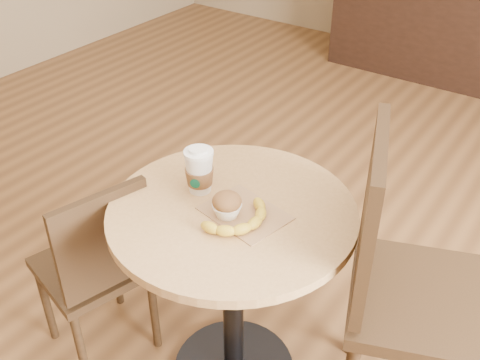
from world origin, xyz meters
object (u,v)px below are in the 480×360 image
at_px(cafe_table, 233,259).
at_px(muffin, 227,205).
at_px(chair_left, 97,266).
at_px(banana, 241,218).
at_px(coffee_cup, 199,172).
at_px(chair_right, 405,283).

bearing_deg(cafe_table, muffin, -76.29).
bearing_deg(chair_left, banana, 121.65).
xyz_separation_m(chair_left, coffee_cup, (0.30, 0.21, 0.39)).
height_order(muffin, banana, muffin).
relative_size(cafe_table, chair_right, 0.72).
bearing_deg(cafe_table, chair_right, 21.10).
relative_size(cafe_table, muffin, 8.54).
height_order(cafe_table, coffee_cup, coffee_cup).
bearing_deg(cafe_table, coffee_cup, 171.68).
xyz_separation_m(coffee_cup, muffin, (0.15, -0.06, -0.03)).
xyz_separation_m(cafe_table, muffin, (0.01, -0.04, 0.24)).
height_order(chair_right, muffin, chair_right).
distance_m(chair_left, muffin, 0.60).
distance_m(cafe_table, banana, 0.23).
bearing_deg(banana, chair_right, 51.02).
relative_size(chair_right, coffee_cup, 6.89).
relative_size(chair_right, banana, 4.52).
bearing_deg(coffee_cup, muffin, -42.44).
height_order(cafe_table, chair_left, chair_left).
bearing_deg(chair_right, coffee_cup, 84.09).
xyz_separation_m(chair_right, coffee_cup, (-0.63, -0.17, 0.25)).
height_order(chair_right, coffee_cup, chair_right).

